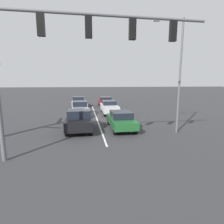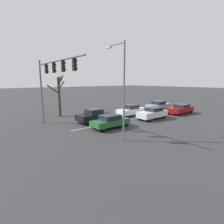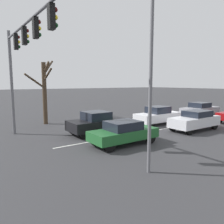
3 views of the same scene
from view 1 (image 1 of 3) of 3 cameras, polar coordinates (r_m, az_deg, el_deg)
The scene contains 10 objects.
ground_plane at distance 20.87m, azimuth -5.62°, elevation -0.52°, with size 240.00×240.00×0.00m, color #333335.
lane_stripe_left_divider at distance 18.42m, azimuth -5.12°, elevation -1.86°, with size 0.12×17.00×0.01m, color silver.
car_black_midlane_front at distance 13.69m, azimuth -10.62°, elevation -2.56°, with size 1.93×4.11×1.63m.
car_darkgreen_leftlane_front at distance 13.88m, azimuth 2.94°, elevation -2.55°, with size 1.75×4.17×1.42m.
car_silver_leftlane_second at distance 20.64m, azimuth -0.90°, elevation 1.64°, with size 1.72×4.38×1.52m.
car_white_midlane_second at distance 19.93m, azimuth -10.32°, elevation 1.18°, with size 1.73×4.40×1.60m.
car_maroon_leftlane_third at distance 26.91m, azimuth -2.18°, elevation 3.47°, with size 1.91×4.63×1.45m.
car_gray_midlane_third at distance 26.73m, azimuth -10.79°, elevation 3.32°, with size 1.87×4.65×1.57m.
traffic_signal_gantry at distance 8.71m, azimuth -12.90°, elevation 20.86°, with size 9.93×0.37×7.17m.
street_lamp_left_shoulder at distance 13.27m, azimuth 20.48°, elevation 13.14°, with size 2.19×0.24×7.93m.
Camera 1 is at (1.26, 20.50, 3.67)m, focal length 28.00 mm.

